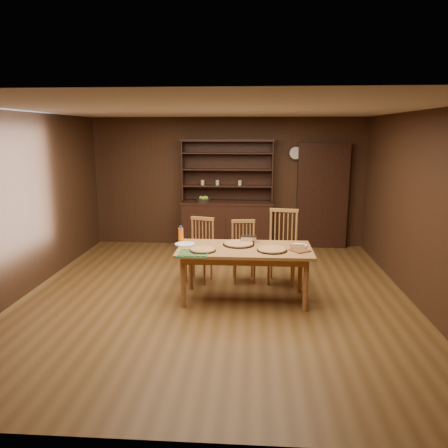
# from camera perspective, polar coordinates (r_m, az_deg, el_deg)

# --- Properties ---
(floor) EXTENTS (6.00, 6.00, 0.00)m
(floor) POSITION_cam_1_polar(r_m,az_deg,el_deg) (6.34, -1.15, -9.45)
(floor) COLOR brown
(floor) RESTS_ON ground
(room_shell) EXTENTS (6.00, 6.00, 6.00)m
(room_shell) POSITION_cam_1_polar(r_m,az_deg,el_deg) (5.95, -1.21, 4.84)
(room_shell) COLOR beige
(room_shell) RESTS_ON floor
(china_hutch) EXTENTS (1.84, 0.52, 2.17)m
(china_hutch) POSITION_cam_1_polar(r_m,az_deg,el_deg) (8.82, 0.41, 0.74)
(china_hutch) COLOR black
(china_hutch) RESTS_ON floor
(doorway) EXTENTS (1.00, 0.18, 2.10)m
(doorway) POSITION_cam_1_polar(r_m,az_deg,el_deg) (8.98, 12.69, 3.58)
(doorway) COLOR black
(doorway) RESTS_ON floor
(wall_clock) EXTENTS (0.30, 0.05, 0.30)m
(wall_clock) POSITION_cam_1_polar(r_m,az_deg,el_deg) (8.88, 9.34, 9.14)
(wall_clock) COLOR black
(wall_clock) RESTS_ON room_shell
(dining_table) EXTENTS (1.84, 0.92, 0.75)m
(dining_table) POSITION_cam_1_polar(r_m,az_deg,el_deg) (6.04, 2.71, -3.90)
(dining_table) COLOR #AD7C3C
(dining_table) RESTS_ON floor
(chair_left) EXTENTS (0.50, 0.49, 1.00)m
(chair_left) POSITION_cam_1_polar(r_m,az_deg,el_deg) (6.90, -3.09, -3.06)
(chair_left) COLOR #B0753C
(chair_left) RESTS_ON floor
(chair_center) EXTENTS (0.44, 0.42, 0.96)m
(chair_center) POSITION_cam_1_polar(r_m,az_deg,el_deg) (6.90, 2.57, -3.26)
(chair_center) COLOR #B0753C
(chair_center) RESTS_ON floor
(chair_right) EXTENTS (0.54, 0.52, 1.14)m
(chair_right) POSITION_cam_1_polar(r_m,az_deg,el_deg) (6.87, 7.65, -2.54)
(chair_right) COLOR #B0753C
(chair_right) RESTS_ON floor
(pizza_left) EXTENTS (0.36, 0.36, 0.04)m
(pizza_left) POSITION_cam_1_polar(r_m,az_deg,el_deg) (5.86, -2.79, -3.38)
(pizza_left) COLOR black
(pizza_left) RESTS_ON dining_table
(pizza_right) EXTENTS (0.41, 0.41, 0.04)m
(pizza_right) POSITION_cam_1_polar(r_m,az_deg,el_deg) (5.90, 6.30, -3.33)
(pizza_right) COLOR black
(pizza_right) RESTS_ON dining_table
(pizza_center) EXTENTS (0.45, 0.45, 0.04)m
(pizza_center) POSITION_cam_1_polar(r_m,az_deg,el_deg) (6.16, 1.93, -2.60)
(pizza_center) COLOR black
(pizza_center) RESTS_ON dining_table
(cooling_rack) EXTENTS (0.39, 0.39, 0.02)m
(cooling_rack) POSITION_cam_1_polar(r_m,az_deg,el_deg) (5.74, -4.04, -3.82)
(cooling_rack) COLOR #0C9F4E
(cooling_rack) RESTS_ON dining_table
(plate_left) EXTENTS (0.29, 0.29, 0.02)m
(plate_left) POSITION_cam_1_polar(r_m,az_deg,el_deg) (6.20, -5.12, -2.62)
(plate_left) COLOR white
(plate_left) RESTS_ON dining_table
(plate_right) EXTENTS (0.24, 0.24, 0.02)m
(plate_right) POSITION_cam_1_polar(r_m,az_deg,el_deg) (6.20, 9.81, -2.76)
(plate_right) COLOR white
(plate_right) RESTS_ON dining_table
(foil_dish) EXTENTS (0.22, 0.16, 0.09)m
(foil_dish) POSITION_cam_1_polar(r_m,az_deg,el_deg) (6.32, 3.25, -1.99)
(foil_dish) COLOR white
(foil_dish) RESTS_ON dining_table
(juice_bottle) EXTENTS (0.07, 0.07, 0.23)m
(juice_bottle) POSITION_cam_1_polar(r_m,az_deg,el_deg) (6.35, -5.66, -1.38)
(juice_bottle) COLOR orange
(juice_bottle) RESTS_ON dining_table
(pot_holder_a) EXTENTS (0.30, 0.30, 0.02)m
(pot_holder_a) POSITION_cam_1_polar(r_m,az_deg,el_deg) (5.94, 9.90, -3.42)
(pot_holder_a) COLOR #AA1313
(pot_holder_a) RESTS_ON dining_table
(pot_holder_b) EXTENTS (0.21, 0.21, 0.02)m
(pot_holder_b) POSITION_cam_1_polar(r_m,az_deg,el_deg) (6.13, 9.63, -2.93)
(pot_holder_b) COLOR #AA1313
(pot_holder_b) RESTS_ON dining_table
(fruit_bowl) EXTENTS (0.30, 0.30, 0.12)m
(fruit_bowl) POSITION_cam_1_polar(r_m,az_deg,el_deg) (8.73, -2.68, 3.18)
(fruit_bowl) COLOR black
(fruit_bowl) RESTS_ON china_hutch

